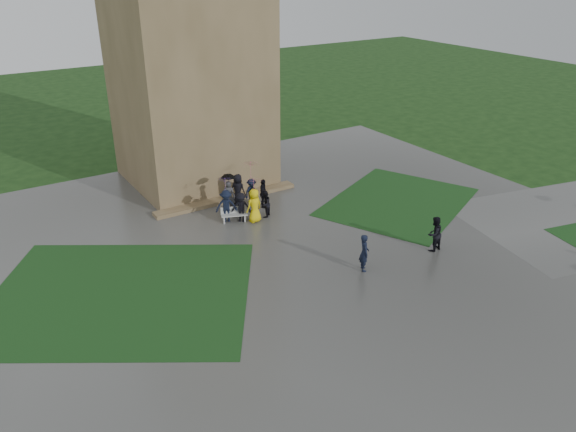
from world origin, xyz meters
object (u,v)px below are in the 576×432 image
tower (186,36)px  pedestrian_mid (364,253)px  bench (234,214)px  pedestrian_near (434,234)px

tower → pedestrian_mid: 17.14m
bench → pedestrian_near: size_ratio=0.83×
tower → pedestrian_mid: (1.70, -15.02, -8.07)m
tower → pedestrian_mid: bearing=-83.5°
tower → pedestrian_near: size_ratio=10.05×
tower → bench: size_ratio=12.17×
tower → pedestrian_near: bearing=-69.2°
bench → pedestrian_near: (6.79, -8.22, 0.47)m
pedestrian_mid → pedestrian_near: bearing=-68.3°
bench → pedestrian_mid: bearing=-50.4°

